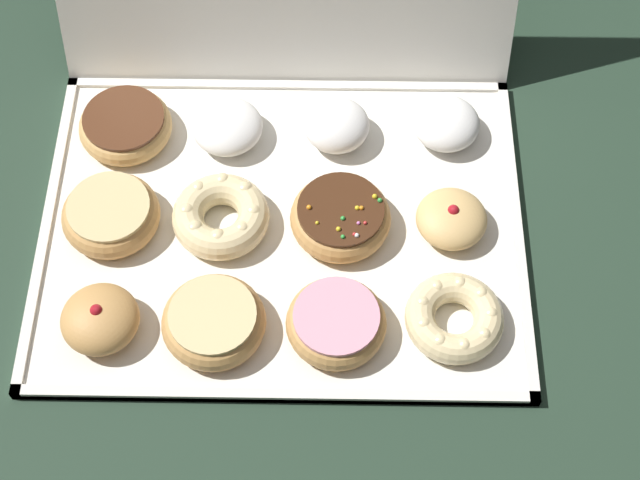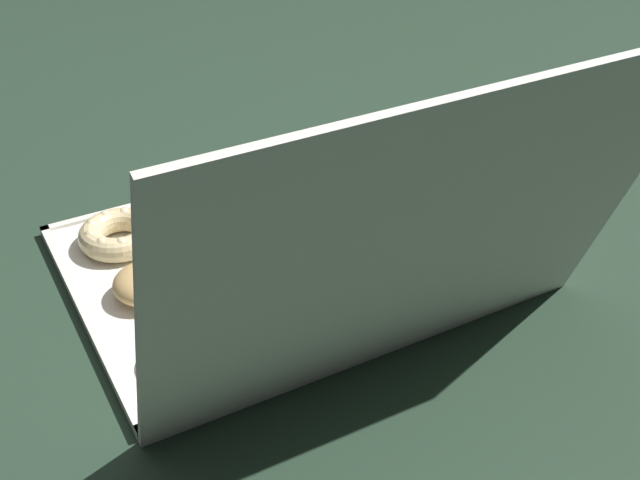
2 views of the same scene
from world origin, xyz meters
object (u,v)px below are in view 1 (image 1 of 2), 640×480
(donut_box, at_px, (282,228))
(jelly_filled_donut_0, at_px, (100,319))
(chocolate_frosted_donut_8, at_px, (125,125))
(powdered_filled_donut_9, at_px, (227,127))
(jelly_filled_donut_7, at_px, (451,219))
(powdered_filled_donut_11, at_px, (446,123))
(sprinkle_donut_6, at_px, (341,217))
(cruller_donut_3, at_px, (454,318))
(cruller_donut_5, at_px, (221,213))
(pink_frosted_donut_2, at_px, (336,323))
(glazed_ring_donut_4, at_px, (111,214))
(glazed_ring_donut_1, at_px, (214,321))
(powdered_filled_donut_10, at_px, (336,125))

(donut_box, height_order, jelly_filled_donut_0, jelly_filled_donut_0)
(chocolate_frosted_donut_8, bearing_deg, powdered_filled_donut_9, -0.72)
(donut_box, height_order, jelly_filled_donut_7, jelly_filled_donut_7)
(chocolate_frosted_donut_8, xyz_separation_m, powdered_filled_donut_11, (0.40, 0.01, 0.00))
(sprinkle_donut_6, distance_m, powdered_filled_donut_9, 0.19)
(cruller_donut_3, xyz_separation_m, cruller_donut_5, (-0.27, 0.13, 0.00))
(pink_frosted_donut_2, xyz_separation_m, jelly_filled_donut_7, (0.13, 0.14, 0.00))
(jelly_filled_donut_0, height_order, jelly_filled_donut_7, jelly_filled_donut_0)
(glazed_ring_donut_4, xyz_separation_m, chocolate_frosted_donut_8, (0.00, 0.13, -0.00))
(pink_frosted_donut_2, height_order, chocolate_frosted_donut_8, pink_frosted_donut_2)
(donut_box, xyz_separation_m, glazed_ring_donut_1, (-0.07, -0.14, 0.03))
(jelly_filled_donut_0, height_order, powdered_filled_donut_9, jelly_filled_donut_0)
(cruller_donut_5, xyz_separation_m, powdered_filled_donut_9, (-0.00, 0.13, 0.00))
(glazed_ring_donut_1, height_order, cruller_donut_3, glazed_ring_donut_1)
(cruller_donut_5, distance_m, chocolate_frosted_donut_8, 0.18)
(cruller_donut_5, bearing_deg, powdered_filled_donut_10, 43.53)
(jelly_filled_donut_7, height_order, powdered_filled_donut_11, same)
(glazed_ring_donut_1, distance_m, glazed_ring_donut_4, 0.19)
(glazed_ring_donut_4, bearing_deg, pink_frosted_donut_2, -27.29)
(pink_frosted_donut_2, bearing_deg, jelly_filled_donut_0, -179.68)
(glazed_ring_donut_4, relative_size, powdered_filled_donut_9, 1.32)
(glazed_ring_donut_4, relative_size, jelly_filled_donut_7, 1.38)
(cruller_donut_3, distance_m, powdered_filled_donut_9, 0.37)
(glazed_ring_donut_1, relative_size, powdered_filled_donut_11, 1.38)
(donut_box, xyz_separation_m, cruller_donut_3, (0.20, -0.13, 0.02))
(glazed_ring_donut_1, distance_m, powdered_filled_donut_9, 0.27)
(cruller_donut_3, bearing_deg, glazed_ring_donut_1, -177.88)
(jelly_filled_donut_7, bearing_deg, glazed_ring_donut_1, -153.00)
(glazed_ring_donut_4, height_order, jelly_filled_donut_7, jelly_filled_donut_7)
(jelly_filled_donut_0, height_order, chocolate_frosted_donut_8, jelly_filled_donut_0)
(jelly_filled_donut_0, relative_size, cruller_donut_3, 0.79)
(pink_frosted_donut_2, distance_m, powdered_filled_donut_9, 0.30)
(powdered_filled_donut_9, height_order, powdered_filled_donut_10, powdered_filled_donut_10)
(pink_frosted_donut_2, relative_size, jelly_filled_donut_7, 1.33)
(sprinkle_donut_6, bearing_deg, donut_box, 179.57)
(powdered_filled_donut_10, xyz_separation_m, powdered_filled_donut_11, (0.14, 0.01, -0.00))
(sprinkle_donut_6, bearing_deg, chocolate_frosted_donut_8, 153.73)
(sprinkle_donut_6, xyz_separation_m, powdered_filled_donut_9, (-0.14, 0.13, 0.00))
(glazed_ring_donut_4, bearing_deg, glazed_ring_donut_1, -46.52)
(glazed_ring_donut_4, bearing_deg, powdered_filled_donut_10, 26.49)
(glazed_ring_donut_1, relative_size, powdered_filled_donut_9, 1.32)
(jelly_filled_donut_7, bearing_deg, sprinkle_donut_6, -179.85)
(pink_frosted_donut_2, xyz_separation_m, chocolate_frosted_donut_8, (-0.26, 0.27, -0.00))
(pink_frosted_donut_2, height_order, cruller_donut_3, pink_frosted_donut_2)
(jelly_filled_donut_0, distance_m, powdered_filled_donut_11, 0.48)
(chocolate_frosted_donut_8, relative_size, powdered_filled_donut_9, 1.32)
(glazed_ring_donut_4, relative_size, sprinkle_donut_6, 0.98)
(cruller_donut_3, xyz_separation_m, chocolate_frosted_donut_8, (-0.40, 0.26, 0.00))
(cruller_donut_3, bearing_deg, jelly_filled_donut_7, 88.39)
(donut_box, bearing_deg, glazed_ring_donut_1, -116.81)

